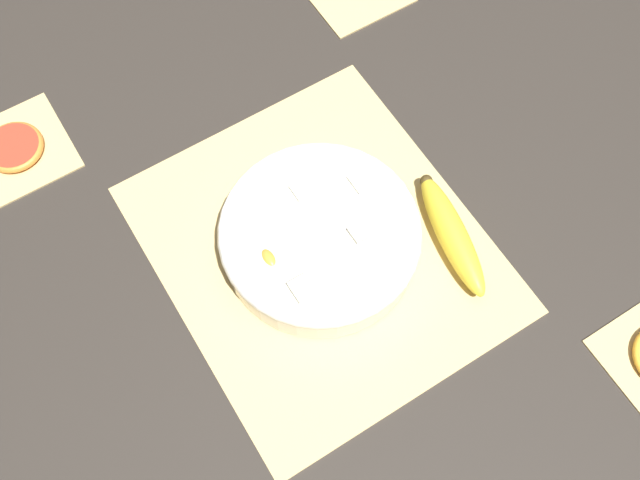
# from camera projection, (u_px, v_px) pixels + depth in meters

# --- Properties ---
(ground_plane) EXTENTS (6.00, 6.00, 0.00)m
(ground_plane) POSITION_uv_depth(u_px,v_px,m) (320.00, 249.00, 0.98)
(ground_plane) COLOR #2D2823
(bamboo_mat_center) EXTENTS (0.45, 0.40, 0.01)m
(bamboo_mat_center) POSITION_uv_depth(u_px,v_px,m) (320.00, 248.00, 0.98)
(bamboo_mat_center) COLOR #D6B775
(bamboo_mat_center) RESTS_ON ground_plane
(coaster_mat_far_right) EXTENTS (0.14, 0.14, 0.01)m
(coaster_mat_far_right) POSITION_uv_depth(u_px,v_px,m) (16.00, 151.00, 1.04)
(coaster_mat_far_right) COLOR #D6B775
(coaster_mat_far_right) RESTS_ON ground_plane
(fruit_salad_bowl) EXTENTS (0.26, 0.26, 0.07)m
(fruit_salad_bowl) POSITION_uv_depth(u_px,v_px,m) (320.00, 237.00, 0.94)
(fruit_salad_bowl) COLOR silver
(fruit_salad_bowl) RESTS_ON bamboo_mat_center
(whole_banana) EXTENTS (0.18, 0.07, 0.04)m
(whole_banana) POSITION_uv_depth(u_px,v_px,m) (452.00, 234.00, 0.96)
(whole_banana) COLOR yellow
(whole_banana) RESTS_ON bamboo_mat_center
(grapefruit_slice) EXTENTS (0.08, 0.08, 0.01)m
(grapefruit_slice) POSITION_uv_depth(u_px,v_px,m) (14.00, 147.00, 1.03)
(grapefruit_slice) COLOR red
(grapefruit_slice) RESTS_ON coaster_mat_far_right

